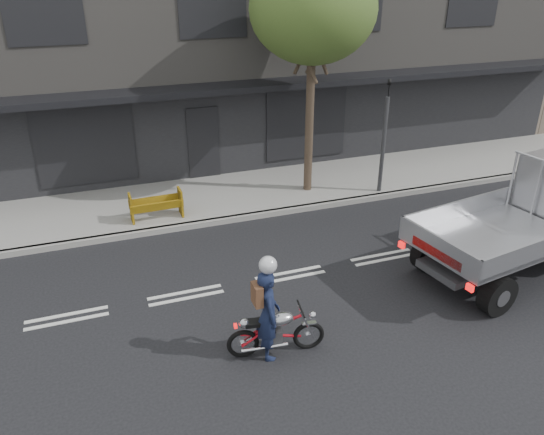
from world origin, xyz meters
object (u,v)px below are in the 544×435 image
(motorcycle, at_px, (276,331))
(street_tree, at_px, (313,10))
(rider, at_px, (268,314))
(construction_barrier, at_px, (157,208))
(traffic_light_pole, at_px, (383,143))

(motorcycle, bearing_deg, street_tree, 71.14)
(rider, bearing_deg, construction_barrier, 18.98)
(motorcycle, distance_m, rider, 0.42)
(street_tree, xyz_separation_m, rider, (-3.55, -6.55, -4.41))
(traffic_light_pole, relative_size, rider, 2.01)
(street_tree, xyz_separation_m, construction_barrier, (-4.62, -0.70, -4.73))
(construction_barrier, bearing_deg, motorcycle, -78.17)
(construction_barrier, bearing_deg, traffic_light_pole, -1.30)
(street_tree, relative_size, motorcycle, 3.77)
(street_tree, relative_size, rider, 3.88)
(motorcycle, relative_size, construction_barrier, 1.27)
(street_tree, bearing_deg, rider, -118.46)
(rider, distance_m, construction_barrier, 5.96)
(traffic_light_pole, relative_size, motorcycle, 1.96)
(traffic_light_pole, distance_m, rider, 7.99)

